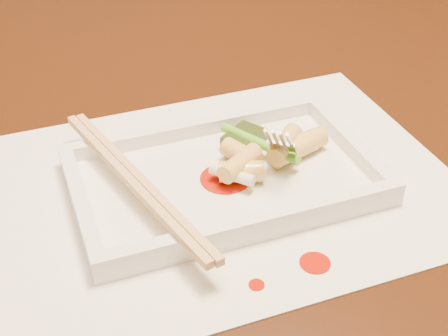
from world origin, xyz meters
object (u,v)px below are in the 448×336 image
object	(u,v)px
placemat	(224,185)
table	(110,195)
fork	(293,79)
plate_base	(224,181)
chopstick_a	(130,181)

from	to	relation	value
placemat	table	bearing A→B (deg)	117.76
fork	table	bearing A→B (deg)	138.29
table	placemat	xyz separation A→B (m)	(0.08, -0.15, 0.10)
placemat	plate_base	distance (m)	0.00
table	placemat	bearing A→B (deg)	-62.24
placemat	chopstick_a	size ratio (longest dim) A/B	1.70
table	chopstick_a	distance (m)	0.20
plate_base	chopstick_a	world-z (taller)	chopstick_a
placemat	fork	xyz separation A→B (m)	(0.07, 0.02, 0.08)
table	chopstick_a	world-z (taller)	chopstick_a
table	plate_base	size ratio (longest dim) A/B	5.38
placemat	plate_base	world-z (taller)	plate_base
table	fork	xyz separation A→B (m)	(0.15, -0.13, 0.18)
chopstick_a	table	bearing A→B (deg)	89.15
table	chopstick_a	size ratio (longest dim) A/B	5.95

